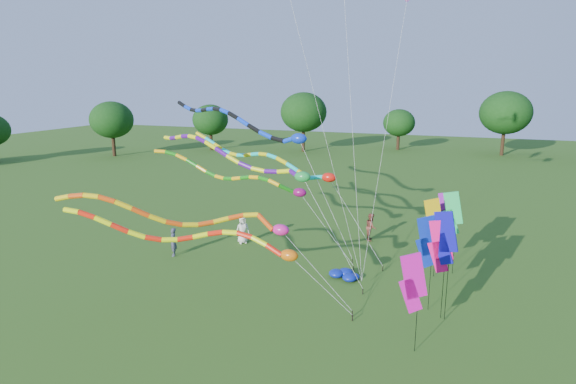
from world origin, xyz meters
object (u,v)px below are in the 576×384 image
(person_a, at_px, (243,230))
(person_c, at_px, (371,227))
(tube_kite_orange, at_px, (200,218))
(person_b, at_px, (173,242))
(tube_kite_red, at_px, (208,239))
(blue_nylon_heap, at_px, (341,276))

(person_a, distance_m, person_c, 8.63)
(tube_kite_orange, height_order, person_b, tube_kite_orange)
(tube_kite_red, distance_m, person_a, 10.30)
(tube_kite_red, distance_m, person_c, 14.24)
(person_a, distance_m, person_b, 4.70)
(person_a, bearing_deg, blue_nylon_heap, -67.55)
(tube_kite_orange, relative_size, person_c, 6.36)
(tube_kite_red, relative_size, person_a, 6.68)
(tube_kite_red, height_order, person_b, tube_kite_red)
(tube_kite_red, height_order, person_c, tube_kite_red)
(blue_nylon_heap, bearing_deg, person_b, 179.26)
(person_c, bearing_deg, person_b, 114.33)
(tube_kite_red, height_order, blue_nylon_heap, tube_kite_red)
(person_b, bearing_deg, tube_kite_red, 12.27)
(tube_kite_orange, xyz_separation_m, person_c, (5.08, 13.50, -3.77))
(tube_kite_orange, bearing_deg, tube_kite_red, 58.06)
(tube_kite_orange, height_order, blue_nylon_heap, tube_kite_orange)
(person_a, bearing_deg, person_c, -16.89)
(tube_kite_orange, distance_m, person_a, 11.01)
(person_b, bearing_deg, blue_nylon_heap, 56.67)
(tube_kite_red, bearing_deg, blue_nylon_heap, 36.32)
(tube_kite_red, distance_m, tube_kite_orange, 1.19)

